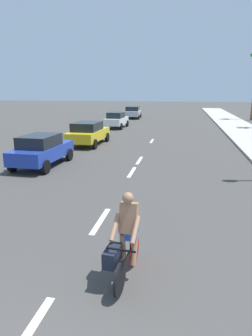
{
  "coord_description": "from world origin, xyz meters",
  "views": [
    {
      "loc": [
        2.22,
        -1.34,
        3.67
      ],
      "look_at": [
        0.38,
        8.28,
        1.1
      ],
      "focal_mm": 31.78,
      "sensor_mm": 36.0,
      "label": 1
    }
  ],
  "objects_px": {
    "parked_car_blue": "(42,149)",
    "parked_car_yellow": "(88,133)",
    "cyclist": "(125,241)",
    "parked_car_silver": "(133,112)",
    "parked_car_white": "(116,120)"
  },
  "relations": [
    {
      "from": "parked_car_blue",
      "to": "parked_car_yellow",
      "type": "distance_m",
      "value": 6.18
    },
    {
      "from": "cyclist",
      "to": "parked_car_silver",
      "type": "relative_size",
      "value": 0.4
    },
    {
      "from": "parked_car_yellow",
      "to": "parked_car_white",
      "type": "distance_m",
      "value": 9.53
    },
    {
      "from": "parked_car_silver",
      "to": "parked_car_blue",
      "type": "bearing_deg",
      "value": -93.63
    },
    {
      "from": "parked_car_white",
      "to": "parked_car_silver",
      "type": "bearing_deg",
      "value": 93.25
    },
    {
      "from": "parked_car_blue",
      "to": "parked_car_silver",
      "type": "xyz_separation_m",
      "value": [
        0.12,
        26.38,
        0.0
      ]
    },
    {
      "from": "parked_car_blue",
      "to": "parked_car_white",
      "type": "xyz_separation_m",
      "value": [
        0.26,
        15.69,
        -0.0
      ]
    },
    {
      "from": "cyclist",
      "to": "parked_car_blue",
      "type": "xyz_separation_m",
      "value": [
        -5.78,
        8.24,
        0.01
      ]
    },
    {
      "from": "parked_car_yellow",
      "to": "parked_car_silver",
      "type": "relative_size",
      "value": 0.97
    },
    {
      "from": "parked_car_blue",
      "to": "parked_car_silver",
      "type": "relative_size",
      "value": 0.89
    },
    {
      "from": "parked_car_blue",
      "to": "parked_car_yellow",
      "type": "height_order",
      "value": "same"
    },
    {
      "from": "cyclist",
      "to": "parked_car_white",
      "type": "relative_size",
      "value": 0.47
    },
    {
      "from": "parked_car_blue",
      "to": "parked_car_silver",
      "type": "height_order",
      "value": "same"
    },
    {
      "from": "cyclist",
      "to": "parked_car_blue",
      "type": "distance_m",
      "value": 10.07
    },
    {
      "from": "parked_car_yellow",
      "to": "parked_car_blue",
      "type": "bearing_deg",
      "value": -92.59
    }
  ]
}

